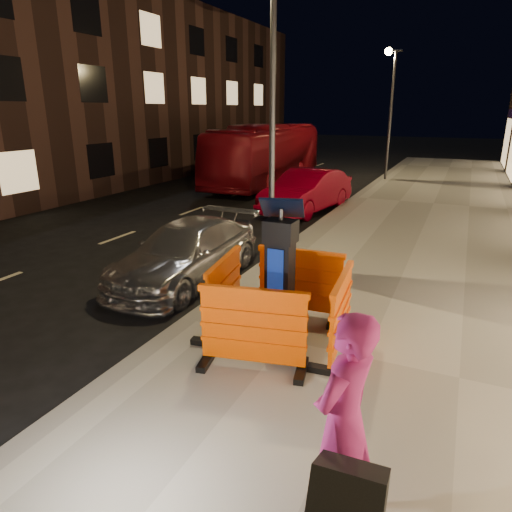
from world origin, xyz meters
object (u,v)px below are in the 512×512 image
at_px(car_silver, 188,280).
at_px(bus_doubledecker, 267,183).
at_px(barrier_bldgside, 341,314).
at_px(man, 343,421).
at_px(parking_kiosk, 280,274).
at_px(barrier_back, 300,283).
at_px(barrier_front, 253,329).
at_px(barrier_kerbside, 225,293).
at_px(car_red, 306,212).

xyz_separation_m(car_silver, bus_doubledecker, (-3.81, 13.21, 0.00)).
xyz_separation_m(barrier_bldgside, man, (0.73, -2.82, 0.39)).
distance_m(parking_kiosk, barrier_back, 1.06).
xyz_separation_m(barrier_front, man, (1.68, -1.87, 0.39)).
distance_m(barrier_front, barrier_kerbside, 1.34).
bearing_deg(barrier_back, parking_kiosk, -93.90).
height_order(parking_kiosk, man, parking_kiosk).
height_order(barrier_back, barrier_bldgside, same).
relative_size(parking_kiosk, bus_doubledecker, 0.21).
xyz_separation_m(car_red, man, (4.47, -12.42, 1.13)).
height_order(parking_kiosk, barrier_bldgside, parking_kiosk).
relative_size(barrier_front, barrier_kerbside, 1.00).
relative_size(car_silver, car_red, 0.95).
distance_m(barrier_kerbside, barrier_bldgside, 1.90).
height_order(parking_kiosk, barrier_front, parking_kiosk).
xyz_separation_m(barrier_front, car_red, (-2.78, 10.55, -0.74)).
xyz_separation_m(parking_kiosk, car_red, (-2.78, 9.60, -1.21)).
xyz_separation_m(parking_kiosk, man, (1.68, -2.82, -0.08)).
height_order(barrier_bldgside, bus_doubledecker, bus_doubledecker).
xyz_separation_m(barrier_back, car_silver, (-2.91, 0.94, -0.74)).
bearing_deg(bus_doubledecker, barrier_bldgside, -65.69).
distance_m(parking_kiosk, barrier_kerbside, 1.06).
distance_m(barrier_back, barrier_kerbside, 1.34).
height_order(barrier_bldgside, car_silver, barrier_bldgside).
distance_m(barrier_front, car_silver, 4.13).
bearing_deg(man, barrier_front, -120.16).
relative_size(parking_kiosk, barrier_front, 1.40).
xyz_separation_m(barrier_back, barrier_kerbside, (-0.95, -0.95, 0.00)).
xyz_separation_m(barrier_bldgside, car_silver, (-3.86, 1.89, -0.74)).
height_order(car_silver, man, man).
distance_m(barrier_kerbside, bus_doubledecker, 16.18).
bearing_deg(barrier_bldgside, car_red, 16.34).
bearing_deg(barrier_front, car_red, 92.87).
height_order(barrier_front, car_red, barrier_front).
xyz_separation_m(parking_kiosk, barrier_back, (-0.00, 0.95, -0.47)).
relative_size(barrier_bldgside, car_red, 0.33).
bearing_deg(man, car_red, -142.46).
relative_size(barrier_front, car_red, 0.33).
bearing_deg(car_silver, parking_kiosk, -32.29).
bearing_deg(man, barrier_kerbside, -119.15).
bearing_deg(barrier_back, car_silver, 158.20).
bearing_deg(barrier_back, barrier_bldgside, -48.90).
xyz_separation_m(barrier_back, bus_doubledecker, (-6.72, 14.15, -0.74)).
height_order(barrier_kerbside, bus_doubledecker, bus_doubledecker).
relative_size(barrier_back, man, 0.77).
distance_m(car_red, man, 13.25).
bearing_deg(parking_kiosk, barrier_bldgside, -6.90).
bearing_deg(car_red, parking_kiosk, -64.89).
xyz_separation_m(car_silver, car_red, (0.12, 7.71, 0.00)).
bearing_deg(bus_doubledecker, car_red, -57.04).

